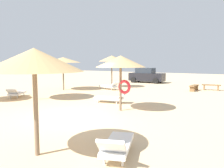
# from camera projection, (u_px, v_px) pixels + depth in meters

# --- Properties ---
(ground_plane) EXTENTS (80.00, 80.00, 0.00)m
(ground_plane) POSITION_uv_depth(u_px,v_px,m) (76.00, 116.00, 9.98)
(ground_plane) COLOR #DBBA8C
(parasol_1) EXTENTS (2.49, 2.49, 2.79)m
(parasol_1) POSITION_uv_depth(u_px,v_px,m) (34.00, 60.00, 5.58)
(parasol_1) COLOR #75604C
(parasol_1) RESTS_ON ground
(parasol_2) EXTENTS (2.47, 2.47, 2.74)m
(parasol_2) POSITION_uv_depth(u_px,v_px,m) (121.00, 62.00, 10.88)
(parasol_2) COLOR #75604C
(parasol_2) RESTS_ON ground
(parasol_4) EXTENTS (3.14, 3.14, 2.98)m
(parasol_4) POSITION_uv_depth(u_px,v_px,m) (35.00, 57.00, 14.15)
(parasol_4) COLOR #75604C
(parasol_4) RESTS_ON ground
(parasol_5) EXTENTS (2.52, 2.52, 3.02)m
(parasol_5) POSITION_uv_depth(u_px,v_px,m) (112.00, 59.00, 20.79)
(parasol_5) COLOR #75604C
(parasol_5) RESTS_ON ground
(parasol_7) EXTENTS (3.08, 3.08, 2.82)m
(parasol_7) POSITION_uv_depth(u_px,v_px,m) (63.00, 60.00, 19.04)
(parasol_7) COLOR #75604C
(parasol_7) RESTS_ON ground
(lounger_1) EXTENTS (1.27, 1.98, 0.75)m
(lounger_1) POSITION_uv_depth(u_px,v_px,m) (117.00, 145.00, 5.68)
(lounger_1) COLOR white
(lounger_1) RESTS_ON ground
(lounger_2) EXTENTS (2.00, 1.02, 0.63)m
(lounger_2) POSITION_uv_depth(u_px,v_px,m) (111.00, 98.00, 13.18)
(lounger_2) COLOR white
(lounger_2) RESTS_ON ground
(lounger_4) EXTENTS (1.59, 1.94, 0.68)m
(lounger_4) POSITION_uv_depth(u_px,v_px,m) (17.00, 93.00, 15.18)
(lounger_4) COLOR white
(lounger_4) RESTS_ON ground
(lounger_5) EXTENTS (1.97, 1.00, 0.74)m
(lounger_5) POSITION_uv_depth(u_px,v_px,m) (109.00, 86.00, 19.44)
(lounger_5) COLOR white
(lounger_5) RESTS_ON ground
(bench_1) EXTENTS (0.48, 1.52, 0.49)m
(bench_1) POSITION_uv_depth(u_px,v_px,m) (194.00, 87.00, 18.55)
(bench_1) COLOR brown
(bench_1) RESTS_ON ground
(bench_2) EXTENTS (1.54, 0.63, 0.49)m
(bench_2) POSITION_uv_depth(u_px,v_px,m) (211.00, 86.00, 18.99)
(bench_2) COLOR brown
(bench_2) RESTS_ON ground
(parked_car) EXTENTS (4.11, 2.20, 1.72)m
(parked_car) POSITION_uv_depth(u_px,v_px,m) (147.00, 76.00, 26.00)
(parked_car) COLOR black
(parked_car) RESTS_ON ground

